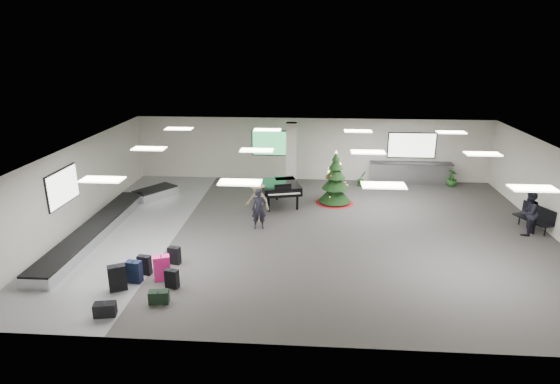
# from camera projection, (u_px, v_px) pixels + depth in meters

# --- Properties ---
(ground) EXTENTS (18.00, 18.00, 0.00)m
(ground) POSITION_uv_depth(u_px,v_px,m) (310.00, 232.00, 17.81)
(ground) COLOR #31302D
(ground) RESTS_ON ground
(room_envelope) EXTENTS (18.02, 14.02, 3.21)m
(room_envelope) POSITION_uv_depth(u_px,v_px,m) (301.00, 168.00, 17.74)
(room_envelope) COLOR beige
(room_envelope) RESTS_ON ground
(baggage_carousel) EXTENTS (2.28, 9.71, 0.43)m
(baggage_carousel) POSITION_uv_depth(u_px,v_px,m) (109.00, 222.00, 18.19)
(baggage_carousel) COLOR silver
(baggage_carousel) RESTS_ON ground
(service_counter) EXTENTS (4.05, 0.65, 1.08)m
(service_counter) POSITION_uv_depth(u_px,v_px,m) (411.00, 173.00, 23.60)
(service_counter) COLOR silver
(service_counter) RESTS_ON ground
(suitcase_0) EXTENTS (0.57, 0.48, 0.80)m
(suitcase_0) POSITION_uv_depth(u_px,v_px,m) (117.00, 278.00, 13.56)
(suitcase_0) COLOR black
(suitcase_0) RESTS_ON ground
(suitcase_1) EXTENTS (0.43, 0.27, 0.64)m
(suitcase_1) POSITION_uv_depth(u_px,v_px,m) (145.00, 265.00, 14.50)
(suitcase_1) COLOR black
(suitcase_1) RESTS_ON ground
(pink_suitcase) EXTENTS (0.56, 0.44, 0.79)m
(pink_suitcase) POSITION_uv_depth(u_px,v_px,m) (162.00, 268.00, 14.16)
(pink_suitcase) COLOR #FF2184
(pink_suitcase) RESTS_ON ground
(suitcase_3) EXTENTS (0.42, 0.29, 0.60)m
(suitcase_3) POSITION_uv_depth(u_px,v_px,m) (174.00, 255.00, 15.20)
(suitcase_3) COLOR black
(suitcase_3) RESTS_ON ground
(navy_suitcase) EXTENTS (0.47, 0.32, 0.70)m
(navy_suitcase) POSITION_uv_depth(u_px,v_px,m) (134.00, 272.00, 14.02)
(navy_suitcase) COLOR black
(navy_suitcase) RESTS_ON ground
(green_duffel) EXTENTS (0.58, 0.35, 0.38)m
(green_duffel) POSITION_uv_depth(u_px,v_px,m) (159.00, 297.00, 12.95)
(green_duffel) COLOR black
(green_duffel) RESTS_ON ground
(suitcase_7) EXTENTS (0.43, 0.30, 0.59)m
(suitcase_7) POSITION_uv_depth(u_px,v_px,m) (172.00, 279.00, 13.74)
(suitcase_7) COLOR black
(suitcase_7) RESTS_ON ground
(black_duffel) EXTENTS (0.61, 0.41, 0.39)m
(black_duffel) POSITION_uv_depth(u_px,v_px,m) (105.00, 310.00, 12.35)
(black_duffel) COLOR black
(black_duffel) RESTS_ON ground
(christmas_tree) EXTENTS (1.71, 1.71, 2.43)m
(christmas_tree) POSITION_uv_depth(u_px,v_px,m) (335.00, 185.00, 20.69)
(christmas_tree) COLOR #6B1009
(christmas_tree) RESTS_ON ground
(grand_piano) EXTENTS (2.03, 2.38, 1.18)m
(grand_piano) POSITION_uv_depth(u_px,v_px,m) (280.00, 187.00, 20.37)
(grand_piano) COLOR black
(grand_piano) RESTS_ON ground
(bench) EXTENTS (1.08, 1.59, 0.96)m
(bench) POSITION_uv_depth(u_px,v_px,m) (536.00, 217.00, 17.77)
(bench) COLOR black
(bench) RESTS_ON ground
(traveler_a) EXTENTS (0.63, 0.47, 1.57)m
(traveler_a) POSITION_uv_depth(u_px,v_px,m) (259.00, 209.00, 17.88)
(traveler_a) COLOR black
(traveler_a) RESTS_ON ground
(traveler_b) EXTENTS (1.23, 1.02, 1.66)m
(traveler_b) POSITION_uv_depth(u_px,v_px,m) (258.00, 201.00, 18.66)
(traveler_b) COLOR #8E7857
(traveler_b) RESTS_ON ground
(traveler_bench) EXTENTS (1.07, 1.05, 1.74)m
(traveler_bench) POSITION_uv_depth(u_px,v_px,m) (528.00, 213.00, 17.28)
(traveler_bench) COLOR black
(traveler_bench) RESTS_ON ground
(potted_plant_left) EXTENTS (0.59, 0.56, 0.83)m
(potted_plant_left) POSITION_uv_depth(u_px,v_px,m) (362.00, 178.00, 23.12)
(potted_plant_left) COLOR #16461A
(potted_plant_left) RESTS_ON ground
(potted_plant_right) EXTENTS (0.66, 0.66, 0.84)m
(potted_plant_right) POSITION_uv_depth(u_px,v_px,m) (452.00, 178.00, 23.15)
(potted_plant_right) COLOR #16461A
(potted_plant_right) RESTS_ON ground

